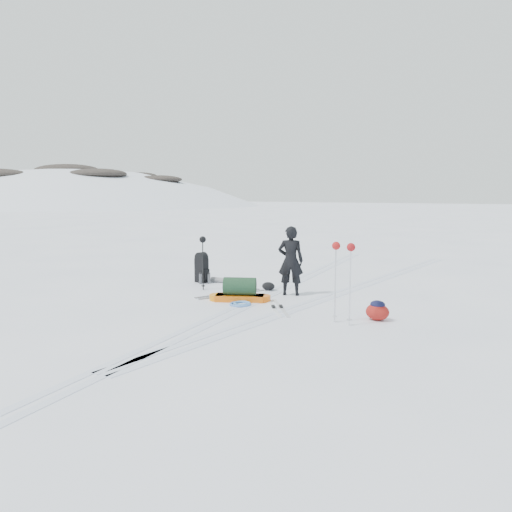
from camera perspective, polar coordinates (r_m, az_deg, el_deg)
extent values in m
plane|color=white|center=(10.98, -0.04, -5.10)|extent=(200.00, 200.00, 0.00)
ellipsoid|color=white|center=(107.67, -19.67, -16.29)|extent=(143.00, 121.00, 93.50)
ellipsoid|color=black|center=(99.07, -20.84, 9.16)|extent=(13.00, 10.00, 2.20)
ellipsoid|color=black|center=(84.62, -17.70, 8.91)|extent=(10.40, 8.00, 1.76)
ellipsoid|color=black|center=(112.25, -23.21, 8.29)|extent=(9.10, 7.00, 1.54)
ellipsoid|color=black|center=(98.87, -13.36, 8.92)|extent=(7.80, 6.00, 1.32)
ellipsoid|color=black|center=(86.36, -11.01, 8.58)|extent=(8.32, 6.40, 1.41)
cube|color=silver|center=(11.04, -0.58, -5.01)|extent=(1.40, 17.97, 0.01)
cube|color=silver|center=(10.93, 0.52, -5.14)|extent=(1.40, 17.97, 0.01)
cube|color=silver|center=(12.27, 9.78, -3.87)|extent=(2.09, 13.88, 0.01)
cube|color=silver|center=(12.20, 10.84, -3.96)|extent=(2.09, 13.88, 0.01)
imported|color=black|center=(11.45, 3.98, -0.55)|extent=(0.68, 0.56, 1.60)
cube|color=orange|center=(10.95, -1.86, -4.79)|extent=(1.14, 0.80, 0.13)
cylinder|color=orange|center=(10.89, 0.66, -4.86)|extent=(0.50, 0.50, 0.13)
cylinder|color=orange|center=(11.03, -4.34, -4.72)|extent=(0.50, 0.50, 0.13)
cylinder|color=#15301D|center=(10.90, -1.86, -3.47)|extent=(0.79, 0.62, 0.39)
cube|color=black|center=(13.19, -6.24, -1.65)|extent=(0.35, 0.28, 0.63)
cylinder|color=black|center=(13.14, -6.26, -0.22)|extent=(0.34, 0.27, 0.31)
cube|color=black|center=(13.10, -5.68, -2.10)|extent=(0.10, 0.17, 0.27)
cylinder|color=slate|center=(13.14, -4.15, -2.76)|extent=(0.50, 0.17, 0.13)
cylinder|color=black|center=(12.19, -6.09, -1.01)|extent=(0.02, 0.02, 1.21)
cylinder|color=black|center=(12.11, -6.07, -1.07)|extent=(0.02, 0.02, 1.21)
torus|color=black|center=(12.27, -6.06, -3.37)|extent=(0.09, 0.09, 0.01)
torus|color=black|center=(12.19, -6.04, -3.44)|extent=(0.09, 0.09, 0.01)
sphere|color=black|center=(12.07, -6.12, 1.89)|extent=(0.16, 0.16, 0.16)
cylinder|color=silver|center=(9.16, 9.05, -3.28)|extent=(0.03, 0.03, 1.38)
cylinder|color=silver|center=(8.97, 10.70, -3.54)|extent=(0.03, 0.03, 1.38)
torus|color=silver|center=(9.29, 8.98, -6.83)|extent=(0.11, 0.11, 0.01)
torus|color=#A5A8AC|center=(9.10, 10.61, -7.16)|extent=(0.11, 0.11, 0.01)
sphere|color=maroon|center=(9.06, 9.14, 1.17)|extent=(0.15, 0.15, 0.15)
sphere|color=maroon|center=(8.87, 10.81, 1.00)|extent=(0.15, 0.15, 0.15)
cube|color=gray|center=(11.58, -2.72, -4.42)|extent=(0.82, 1.64, 0.02)
cube|color=gray|center=(11.73, -3.20, -4.27)|extent=(0.82, 1.64, 0.02)
cube|color=black|center=(11.58, -2.72, -4.26)|extent=(0.14, 0.19, 0.05)
cube|color=black|center=(11.72, -3.20, -4.12)|extent=(0.14, 0.19, 0.05)
cube|color=white|center=(10.26, 2.00, -5.96)|extent=(1.00, 1.31, 0.01)
cube|color=silver|center=(10.29, 2.87, -5.92)|extent=(1.00, 1.31, 0.01)
cube|color=black|center=(10.25, 2.00, -5.80)|extent=(0.14, 0.16, 0.04)
cube|color=black|center=(10.28, 2.87, -5.77)|extent=(0.14, 0.16, 0.04)
torus|color=#5387CB|center=(10.53, -1.80, -5.51)|extent=(0.55, 0.55, 0.05)
torus|color=#5899D6|center=(10.56, -1.64, -5.42)|extent=(0.43, 0.43, 0.04)
ellipsoid|color=maroon|center=(9.56, 13.71, -6.23)|extent=(0.54, 0.53, 0.31)
ellipsoid|color=black|center=(9.53, 13.73, -5.41)|extent=(0.36, 0.35, 0.15)
cylinder|color=#53545A|center=(12.96, -6.36, -2.63)|extent=(0.08, 0.08, 0.27)
cylinder|color=#55575C|center=(13.02, -5.40, -2.62)|extent=(0.08, 0.08, 0.25)
cylinder|color=black|center=(12.93, -6.37, -1.98)|extent=(0.07, 0.07, 0.03)
cylinder|color=black|center=(13.00, -5.41, -2.02)|extent=(0.07, 0.07, 0.03)
ellipsoid|color=black|center=(12.07, 1.42, -3.48)|extent=(0.37, 0.32, 0.20)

